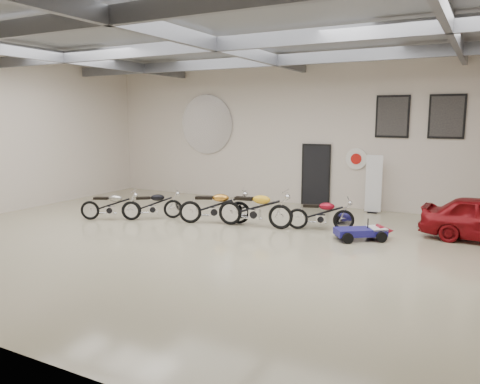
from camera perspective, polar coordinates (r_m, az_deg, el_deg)
The scene contains 17 objects.
floor at distance 11.71m, azimuth -2.77°, elevation -6.15°, with size 16.00×12.00×0.01m, color tan.
ceiling at distance 11.46m, azimuth -2.97°, elevation 18.75°, with size 16.00×12.00×0.01m, color slate.
back_wall at distance 16.74m, azimuth 7.79°, elevation 7.04°, with size 16.00×0.02×5.00m, color beige.
left_wall at distance 16.87m, azimuth -27.05°, elevation 6.15°, with size 0.02×12.00×5.00m, color beige.
ceiling_beams at distance 11.42m, azimuth -2.96°, elevation 17.51°, with size 15.80×11.80×0.32m, color slate, non-canonical shape.
door at distance 16.64m, azimuth 9.24°, elevation 1.98°, with size 0.92×0.08×2.10m, color black.
logo_plaque at distance 18.46m, azimuth -4.09°, elevation 8.21°, with size 2.30×0.06×1.16m, color silver, non-canonical shape.
poster_left at distance 15.91m, azimuth 18.09°, elevation 8.74°, with size 1.05×0.08×1.35m, color black, non-canonical shape.
poster_mid at distance 15.70m, azimuth 23.91°, elevation 8.41°, with size 1.05×0.08×1.35m, color black, non-canonical shape.
oil_sign at distance 16.18m, azimuth 14.00°, elevation 3.95°, with size 0.72×0.10×0.72m, color white, non-canonical shape.
banner_stand at distance 15.68m, azimuth 15.98°, elevation 0.92°, with size 0.51×0.20×1.88m, color white, non-canonical shape.
motorcycle_silver at distance 14.63m, azimuth -15.55°, elevation -1.52°, with size 1.79×0.55×0.93m, color silver, non-canonical shape.
motorcycle_black at distance 14.47m, azimuth -10.63°, elevation -1.47°, with size 1.77×0.55×0.92m, color silver, non-canonical shape.
motorcycle_gold at distance 13.64m, azimuth -3.13°, elevation -1.67°, with size 2.04×0.63×1.06m, color silver, non-canonical shape.
motorcycle_yellow at distance 13.18m, azimuth 1.82°, elevation -1.91°, with size 2.15×0.67×1.12m, color silver, non-canonical shape.
motorcycle_red at distance 13.05m, azimuth 9.80°, elevation -2.58°, with size 1.79×0.55×0.93m, color silver, non-canonical shape.
go_kart at distance 12.28m, azimuth 15.04°, elevation -4.38°, with size 1.55×0.70×0.56m, color navy, non-canonical shape.
Camera 1 is at (5.79, -9.70, 3.07)m, focal length 35.00 mm.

